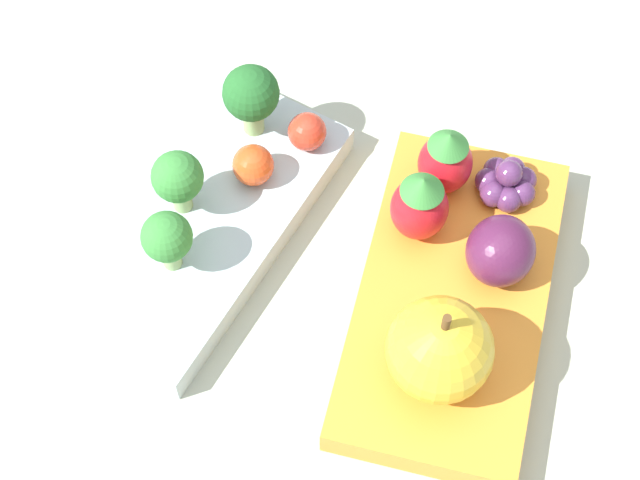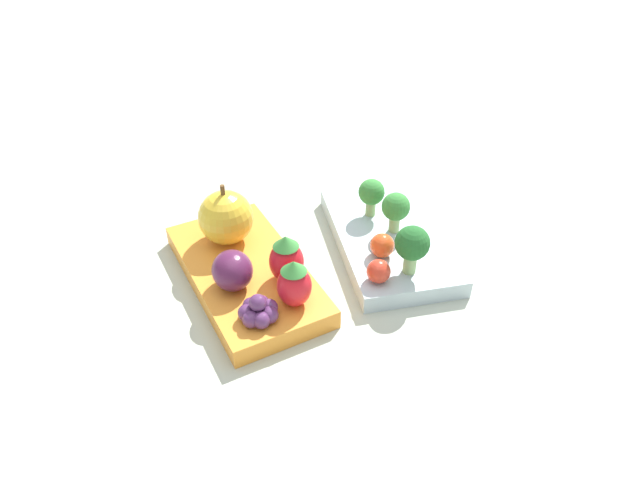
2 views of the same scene
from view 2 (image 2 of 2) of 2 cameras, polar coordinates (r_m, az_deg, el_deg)
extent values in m
plane|color=#ADB7A3|center=(0.60, -0.25, -2.07)|extent=(4.00, 4.00, 0.00)
cube|color=silver|center=(0.62, 6.83, 0.11)|extent=(0.20, 0.13, 0.02)
cube|color=orange|center=(0.57, -7.40, -3.40)|extent=(0.21, 0.13, 0.02)
cylinder|color=#93B770|center=(0.55, 8.97, -2.31)|extent=(0.01, 0.01, 0.02)
sphere|color=#236028|center=(0.54, 9.22, -0.31)|extent=(0.03, 0.03, 0.03)
cylinder|color=#93B770|center=(0.63, 5.07, 3.21)|extent=(0.01, 0.01, 0.02)
sphere|color=#388438|center=(0.62, 5.18, 4.80)|extent=(0.03, 0.03, 0.03)
cylinder|color=#93B770|center=(0.61, 7.50, 1.54)|extent=(0.01, 0.01, 0.02)
sphere|color=#388438|center=(0.59, 7.66, 3.24)|extent=(0.03, 0.03, 0.03)
sphere|color=#DB4C1E|center=(0.57, 6.24, -0.55)|extent=(0.02, 0.02, 0.02)
sphere|color=red|center=(0.54, 5.88, -3.12)|extent=(0.02, 0.02, 0.02)
sphere|color=gold|center=(0.58, -9.39, 2.24)|extent=(0.06, 0.06, 0.06)
cylinder|color=brown|center=(0.57, -9.71, 4.85)|extent=(0.00, 0.00, 0.01)
ellipsoid|color=red|center=(0.53, -3.37, -2.16)|extent=(0.03, 0.03, 0.04)
cone|color=#388438|center=(0.52, -3.47, -0.15)|extent=(0.02, 0.02, 0.01)
ellipsoid|color=red|center=(0.51, -2.59, -4.62)|extent=(0.03, 0.03, 0.04)
cone|color=#388438|center=(0.49, -2.66, -2.66)|extent=(0.02, 0.02, 0.01)
ellipsoid|color=#511E42|center=(0.53, -8.75, -3.03)|extent=(0.04, 0.04, 0.04)
sphere|color=#562D5B|center=(0.50, -5.87, -7.98)|extent=(0.02, 0.02, 0.02)
sphere|color=#562D5B|center=(0.50, -5.06, -7.47)|extent=(0.02, 0.02, 0.02)
sphere|color=#562D5B|center=(0.51, -5.09, -6.75)|extent=(0.02, 0.02, 0.02)
sphere|color=#562D5B|center=(0.51, -5.91, -6.35)|extent=(0.02, 0.02, 0.02)
sphere|color=#562D5B|center=(0.51, -6.91, -6.57)|extent=(0.02, 0.02, 0.02)
sphere|color=#562D5B|center=(0.50, -7.36, -7.23)|extent=(0.02, 0.02, 0.02)
sphere|color=#562D5B|center=(0.50, -6.91, -7.87)|extent=(0.02, 0.02, 0.02)
sphere|color=#562D5B|center=(0.50, -6.24, -6.27)|extent=(0.02, 0.02, 0.02)
camera|label=1|loc=(0.72, -24.43, 48.67)|focal=60.00mm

